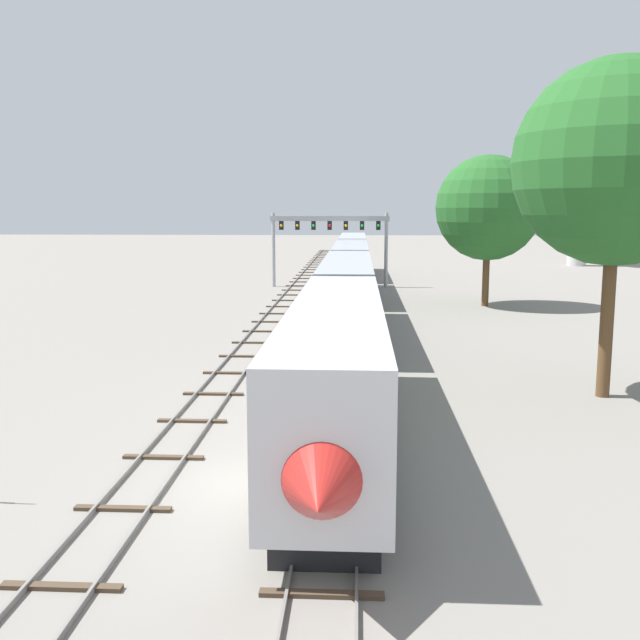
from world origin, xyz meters
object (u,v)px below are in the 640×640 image
object	(u,v)px
passenger_train	(349,279)
signal_gantry	(330,232)
trackside_tree_left	(617,163)
water_tower	(584,126)
trackside_tree_mid	(488,208)

from	to	relation	value
passenger_train	signal_gantry	distance (m)	18.44
passenger_train	trackside_tree_left	xyz separation A→B (m)	(11.18, -24.87, 7.16)
passenger_train	water_tower	size ratio (longest dim) A/B	3.45
water_tower	trackside_tree_left	size ratio (longest dim) A/B	1.74
water_tower	signal_gantry	bearing A→B (deg)	-138.60
water_tower	trackside_tree_left	world-z (taller)	water_tower
signal_gantry	trackside_tree_mid	bearing A→B (deg)	-46.08
signal_gantry	trackside_tree_left	xyz separation A→B (m)	(13.43, -42.92, 4.15)
passenger_train	trackside_tree_left	size ratio (longest dim) A/B	5.99
passenger_train	signal_gantry	bearing A→B (deg)	97.11
passenger_train	water_tower	xyz separation A→B (m)	(31.35, 47.67, 16.56)
trackside_tree_mid	trackside_tree_left	bearing A→B (deg)	-89.97
water_tower	trackside_tree_left	distance (m)	75.88
signal_gantry	water_tower	world-z (taller)	water_tower
water_tower	trackside_tree_mid	world-z (taller)	water_tower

